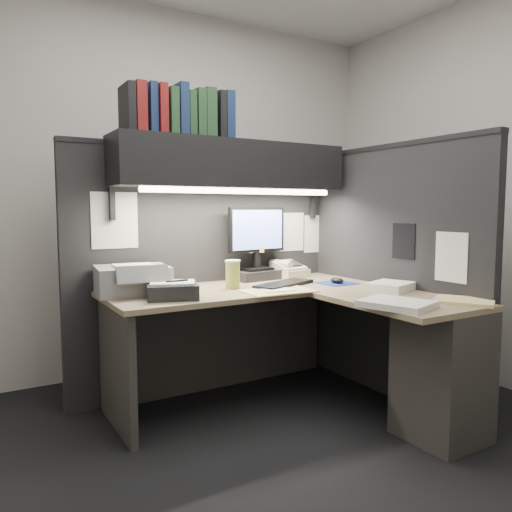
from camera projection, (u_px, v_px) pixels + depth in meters
name	position (u px, v px, depth m)	size (l,w,h in m)	color
floor	(279.00, 439.00, 2.65)	(3.50, 3.50, 0.00)	black
wall_back	(172.00, 192.00, 3.81)	(3.50, 0.04, 2.70)	#BCB9B3
wall_right	(493.00, 190.00, 3.42)	(0.04, 3.00, 2.70)	#BCB9B3
partition_back	(208.00, 271.00, 3.39)	(1.90, 0.06, 1.60)	black
partition_right	(390.00, 274.00, 3.23)	(0.06, 1.50, 1.60)	black
desk	(342.00, 346.00, 2.82)	(1.70, 1.53, 0.73)	#856954
overhead_shelf	(232.00, 165.00, 3.21)	(1.55, 0.34, 0.30)	black
task_light_tube	(243.00, 191.00, 3.11)	(0.04, 0.04, 1.32)	white
monitor	(257.00, 251.00, 3.44)	(0.46, 0.25, 0.50)	black
keyboard	(284.00, 284.00, 3.17)	(0.46, 0.15, 0.02)	black
mousepad	(337.00, 283.00, 3.28)	(0.23, 0.21, 0.00)	navy
mouse	(337.00, 280.00, 3.26)	(0.06, 0.10, 0.04)	black
telephone	(287.00, 270.00, 3.59)	(0.23, 0.24, 0.09)	beige
coffee_cup	(233.00, 275.00, 3.06)	(0.09, 0.09, 0.17)	#A8AD45
printer	(132.00, 280.00, 2.88)	(0.40, 0.34, 0.16)	gray
notebook_stack	(173.00, 291.00, 2.72)	(0.27, 0.23, 0.08)	black
open_folder	(278.00, 291.00, 2.96)	(0.41, 0.27, 0.01)	#E2C67F
paper_stack_a	(391.00, 286.00, 2.99)	(0.26, 0.22, 0.05)	white
paper_stack_b	(397.00, 304.00, 2.49)	(0.26, 0.33, 0.03)	white
manila_stack	(464.00, 301.00, 2.61)	(0.23, 0.29, 0.02)	#E2C67F
binder_row	(179.00, 113.00, 3.00)	(0.67, 0.25, 0.30)	black
pinned_papers	(286.00, 234.00, 3.25)	(1.76, 1.31, 0.51)	white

